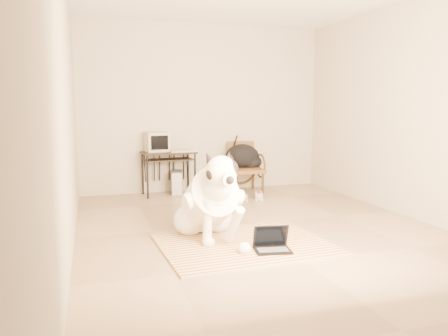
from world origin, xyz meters
name	(u,v)px	position (x,y,z in m)	size (l,w,h in m)	color
floor	(251,223)	(0.00, 0.00, 0.00)	(4.50, 4.50, 0.00)	#977D5C
wall_back	(204,109)	(0.00, 2.25, 1.35)	(4.50, 4.50, 0.00)	#BCB19A
wall_front	(373,111)	(0.00, -2.25, 1.35)	(4.50, 4.50, 0.00)	#BCB19A
wall_left	(68,110)	(-2.00, 0.00, 1.35)	(4.50, 4.50, 0.00)	#BCB19A
wall_right	(398,109)	(2.00, 0.00, 1.35)	(4.50, 4.50, 0.00)	#BCB19A
rug	(245,244)	(-0.36, -0.76, 0.01)	(1.73, 1.36, 0.02)	#BF5012
dog	(210,202)	(-0.63, -0.45, 0.39)	(0.66, 1.36, 0.99)	white
laptop	(272,244)	(-0.18, -1.03, 0.08)	(0.37, 0.29, 0.24)	black
computer_desk	(169,158)	(-0.64, 1.98, 0.59)	(0.85, 0.51, 0.68)	black
crt_monitor	(157,142)	(-0.80, 2.06, 0.84)	(0.37, 0.36, 0.30)	tan
desk_keyboard	(183,151)	(-0.43, 1.88, 0.70)	(0.39, 0.14, 0.03)	tan
pc_tower	(177,182)	(-0.50, 2.03, 0.18)	(0.24, 0.42, 0.37)	#515153
rattan_chair	(244,167)	(0.58, 1.88, 0.41)	(0.54, 0.52, 0.81)	brown
backpack	(244,158)	(0.57, 1.88, 0.56)	(0.59, 0.46, 0.41)	black
sneaker_left	(238,197)	(0.27, 1.29, 0.05)	(0.22, 0.33, 0.11)	white
sneaker_right	(259,196)	(0.60, 1.28, 0.04)	(0.20, 0.30, 0.10)	white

